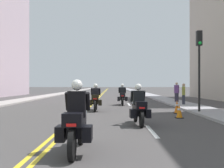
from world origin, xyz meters
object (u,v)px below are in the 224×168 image
Objects in this scene: motorcycle_1 at (138,108)px; motorcycle_3 at (122,96)px; pedestrian_0 at (176,92)px; motorcycle_2 at (95,100)px; traffic_cone_1 at (176,107)px; traffic_cone_0 at (179,111)px; pedestrian_1 at (183,94)px; traffic_light_near at (198,56)px; motorcycle_0 at (76,123)px.

motorcycle_3 reaches higher than motorcycle_1.
motorcycle_1 is 1.20× the size of pedestrian_0.
motorcycle_2 reaches higher than motorcycle_1.
traffic_cone_0 is at bearing -100.88° from traffic_cone_1.
motorcycle_2 is 4.70m from traffic_cone_1.
pedestrian_0 is 3.00m from pedestrian_1.
traffic_cone_0 is (2.10, 2.13, -0.34)m from motorcycle_1.
pedestrian_0 is (1.95, 8.07, 0.55)m from traffic_cone_1.
traffic_light_near is (5.69, -1.37, 2.42)m from motorcycle_2.
pedestrian_0 is (4.45, 12.29, 0.25)m from motorcycle_1.
motorcycle_3 is 8.31m from traffic_cone_0.
pedestrian_1 is at bearing 62.24° from motorcycle_1.
motorcycle_0 is 0.98× the size of motorcycle_3.
traffic_cone_0 is (4.11, -3.36, -0.34)m from motorcycle_2.
traffic_cone_0 is 2.13m from traffic_cone_1.
motorcycle_2 reaches higher than traffic_cone_0.
pedestrian_1 is (1.73, 5.08, 0.50)m from traffic_cone_1.
motorcycle_2 is 1.26× the size of pedestrian_0.
pedestrian_0 is at bearing 45.40° from motorcycle_2.
pedestrian_1 is at bearing 121.06° from pedestrian_0.
motorcycle_1 is 0.95× the size of motorcycle_2.
motorcycle_3 is at bearing 106.41° from traffic_cone_0.
motorcycle_2 is 5.32m from traffic_cone_0.
traffic_light_near is 8.50m from pedestrian_0.
motorcycle_0 is 1.32× the size of pedestrian_1.
traffic_cone_0 is (3.94, 6.34, -0.36)m from motorcycle_0.
motorcycle_1 is 2.95× the size of traffic_cone_1.
motorcycle_2 is 7.32m from pedestrian_1.
motorcycle_3 is 3.13× the size of traffic_cone_1.
motorcycle_1 is (1.84, 4.21, -0.03)m from motorcycle_0.
motorcycle_0 is at bearing -121.87° from traffic_cone_0.
motorcycle_3 is 5.19m from pedestrian_0.
traffic_cone_1 is at bearing 79.12° from traffic_cone_0.
traffic_cone_1 is 8.32m from pedestrian_0.
motorcycle_3 reaches higher than traffic_cone_1.
traffic_cone_1 is (4.34, 8.43, -0.33)m from motorcycle_0.
traffic_light_near is (1.18, -0.11, 2.73)m from traffic_cone_1.
traffic_light_near is at bearing 51.50° from traffic_cone_0.
motorcycle_0 reaches higher than motorcycle_1.
pedestrian_0 reaches higher than motorcycle_3.
motorcycle_2 is at bearing 90.98° from motorcycle_0.
pedestrian_1 reaches higher than motorcycle_2.
pedestrian_0 reaches higher than motorcycle_2.
traffic_cone_1 reaches higher than traffic_cone_0.
traffic_light_near is (5.52, 8.33, 2.40)m from motorcycle_0.
pedestrian_1 is at bearing 83.86° from traffic_light_near.
motorcycle_1 is at bearing -131.82° from traffic_light_near.
pedestrian_1 is at bearing -9.43° from motorcycle_3.
traffic_cone_0 is at bearing -128.50° from traffic_light_near.
motorcycle_1 is 0.47× the size of traffic_light_near.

